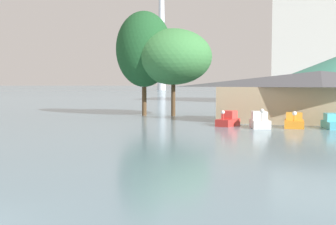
# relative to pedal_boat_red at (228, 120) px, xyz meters

# --- Properties ---
(pedal_boat_red) EXTENTS (1.99, 2.90, 1.49)m
(pedal_boat_red) POSITION_rel_pedal_boat_red_xyz_m (0.00, 0.00, 0.00)
(pedal_boat_red) COLOR red
(pedal_boat_red) RESTS_ON ground
(pedal_boat_white) EXTENTS (2.15, 3.21, 1.76)m
(pedal_boat_white) POSITION_rel_pedal_boat_red_xyz_m (2.94, -0.73, 0.02)
(pedal_boat_white) COLOR white
(pedal_boat_white) RESTS_ON ground
(pedal_boat_orange) EXTENTS (1.73, 2.76, 1.53)m
(pedal_boat_orange) POSITION_rel_pedal_boat_red_xyz_m (5.85, 0.14, -0.02)
(pedal_boat_orange) COLOR orange
(pedal_boat_orange) RESTS_ON ground
(pedal_boat_cyan) EXTENTS (1.97, 3.13, 1.60)m
(pedal_boat_cyan) POSITION_rel_pedal_boat_red_xyz_m (9.10, 0.37, -0.03)
(pedal_boat_cyan) COLOR #4CB7CC
(pedal_boat_cyan) RESTS_ON ground
(boathouse) EXTENTS (21.18, 7.45, 5.17)m
(boathouse) POSITION_rel_pedal_boat_red_xyz_m (8.19, 5.54, 2.16)
(boathouse) COLOR tan
(boathouse) RESTS_ON ground
(shoreline_tree_tall_left) EXTENTS (6.80, 6.80, 12.67)m
(shoreline_tree_tall_left) POSITION_rel_pedal_boat_red_xyz_m (-11.92, 9.65, 7.52)
(shoreline_tree_tall_left) COLOR brown
(shoreline_tree_tall_left) RESTS_ON ground
(shoreline_tree_mid) EXTENTS (9.32, 9.32, 10.50)m
(shoreline_tree_mid) POSITION_rel_pedal_boat_red_xyz_m (-8.40, 10.27, 6.58)
(shoreline_tree_mid) COLOR brown
(shoreline_tree_mid) RESTS_ON ground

